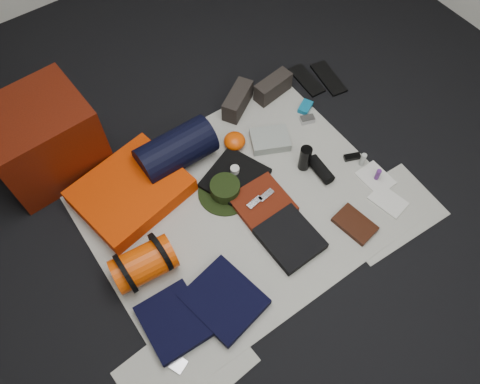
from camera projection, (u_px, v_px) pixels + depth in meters
floor at (240, 208)px, 2.63m from camera, size 4.50×4.50×0.02m
newspaper_mat at (240, 207)px, 2.62m from camera, size 1.60×1.30×0.01m
newspaper_sheet_front_left at (186, 367)px, 2.18m from camera, size 0.61×0.44×0.00m
newspaper_sheet_front_right at (387, 212)px, 2.60m from camera, size 0.60×0.43×0.00m
red_cabinet at (43, 139)px, 2.57m from camera, size 0.58×0.49×0.46m
sleeping_pad at (131, 191)px, 2.61m from camera, size 0.65×0.57×0.10m
stuff_sack at (144, 264)px, 2.34m from camera, size 0.33×0.22×0.18m
sack_strap_left at (125, 274)px, 2.30m from camera, size 0.02×0.22×0.22m
sack_strap_right at (161, 252)px, 2.36m from camera, size 0.02×0.22×0.22m
navy_duffel at (176, 150)px, 2.67m from camera, size 0.44×0.23×0.23m
boonie_brim at (225, 192)px, 2.66m from camera, size 0.36×0.36×0.01m
boonie_crown at (225, 188)px, 2.62m from camera, size 0.17×0.17×0.07m
hiking_boot_left at (238, 101)px, 2.92m from camera, size 0.28×0.23×0.13m
hiking_boot_right at (273, 87)px, 2.99m from camera, size 0.27×0.13×0.13m
flip_flop_left at (306, 80)px, 3.10m from camera, size 0.13×0.29×0.02m
flip_flop_right at (329, 78)px, 3.11m from camera, size 0.16×0.32×0.02m
trousers_navy_a at (174, 321)px, 2.26m from camera, size 0.30×0.33×0.05m
trousers_navy_b at (224, 300)px, 2.32m from camera, size 0.37×0.40×0.05m
trousers_charcoal at (290, 239)px, 2.49m from camera, size 0.28×0.32×0.05m
black_tshirt at (235, 178)px, 2.69m from camera, size 0.41×0.40×0.03m
red_shirt at (262, 204)px, 2.60m from camera, size 0.29×0.29×0.04m
orange_stuff_sack at (235, 141)px, 2.79m from camera, size 0.17×0.17×0.09m
first_aid_pouch at (270, 140)px, 2.82m from camera, size 0.28×0.25×0.06m
water_bottle at (305, 158)px, 2.68m from camera, size 0.08×0.08×0.17m
speaker at (321, 169)px, 2.70m from camera, size 0.08×0.19×0.07m
compact_camera at (307, 119)px, 2.91m from camera, size 0.10×0.08×0.03m
cyan_case at (305, 107)px, 2.96m from camera, size 0.12×0.11×0.03m
toiletry_purple at (378, 175)px, 2.67m from camera, size 0.04×0.04×0.08m
toiletry_clear at (363, 160)px, 2.72m from camera, size 0.03×0.03×0.09m
paperback_book at (355, 224)px, 2.54m from camera, size 0.18×0.24×0.03m
map_booklet at (388, 201)px, 2.63m from camera, size 0.17×0.22×0.01m
map_printout at (376, 178)px, 2.71m from camera, size 0.16×0.20×0.01m
sunglasses at (352, 157)px, 2.77m from camera, size 0.11×0.07×0.02m
key_cluster at (178, 364)px, 2.18m from camera, size 0.09×0.09×0.01m
tape_roll at (235, 170)px, 2.68m from camera, size 0.05×0.05×0.04m
energy_bar_a at (255, 203)px, 2.58m from camera, size 0.10×0.05×0.01m
energy_bar_b at (266, 195)px, 2.60m from camera, size 0.10×0.05×0.01m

